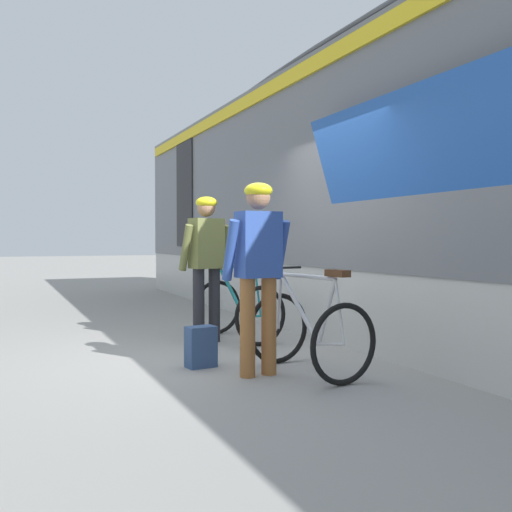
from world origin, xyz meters
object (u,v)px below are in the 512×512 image
Objects in this scene: train_car at (436,183)px; cyclist_far_in_olive at (206,256)px; backpack_on_platform at (201,347)px; cyclist_near_in_blue at (258,261)px; bicycle_near_silver at (309,331)px; bicycle_far_teal at (238,308)px.

cyclist_far_in_olive is (-2.83, 0.77, -0.91)m from train_car.
backpack_on_platform is at bearing -111.34° from cyclist_far_in_olive.
cyclist_near_in_blue is 1.53× the size of bicycle_near_silver.
bicycle_near_silver is 1.94m from bicycle_far_teal.
bicycle_near_silver is 1.08m from backpack_on_platform.
bicycle_near_silver is (0.34, -1.92, -0.65)m from cyclist_far_in_olive.
train_car is 14.65× the size of bicycle_far_teal.
cyclist_far_in_olive is at bearing -177.16° from bicycle_far_teal.
train_car is 3.07m from cyclist_far_in_olive.
bicycle_far_teal is at bearing 73.50° from cyclist_near_in_blue.
backpack_on_platform is (-0.37, 0.54, -0.85)m from cyclist_near_in_blue.
cyclist_near_in_blue is (-2.95, -1.02, -0.91)m from train_car.
bicycle_far_teal is (0.54, 1.82, -0.65)m from cyclist_near_in_blue.
bicycle_near_silver is at bearing -155.29° from train_car.
cyclist_far_in_olive is at bearing 164.70° from train_car.
cyclist_near_in_blue is 1.08m from backpack_on_platform.
train_car is 3.79m from backpack_on_platform.
cyclist_near_in_blue is 1.80m from cyclist_far_in_olive.
bicycle_far_teal is (-2.41, 0.79, -1.56)m from train_car.
cyclist_far_in_olive is 4.40× the size of backpack_on_platform.
train_car is at bearing 0.90° from backpack_on_platform.
cyclist_near_in_blue is at bearing -160.90° from train_car.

